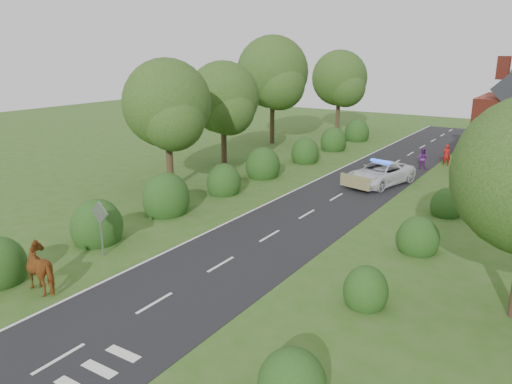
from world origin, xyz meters
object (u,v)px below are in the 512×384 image
Objects in this scene: pedestrian_purple at (422,158)px; road_sign at (100,220)px; pedestrian_red at (446,155)px; police_van at (380,174)px; cow at (45,271)px.

road_sign is at bearing 71.81° from pedestrian_purple.
police_van is at bearing 51.42° from pedestrian_red.
pedestrian_red is (7.92, 30.15, 0.11)m from cow.
road_sign is 28.15m from pedestrian_red.
road_sign is 3.58m from cow.
pedestrian_red reaches higher than cow.
police_van is at bearing 168.35° from cow.
road_sign reaches higher than cow.
pedestrian_purple is (6.62, 28.03, 0.08)m from cow.
road_sign reaches higher than pedestrian_purple.
road_sign reaches higher than police_van.
pedestrian_red is (8.67, 26.77, -0.79)m from road_sign.
road_sign is at bearing -93.91° from police_van.
cow is at bearing 75.18° from pedestrian_purple.
cow is at bearing -89.32° from police_van.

